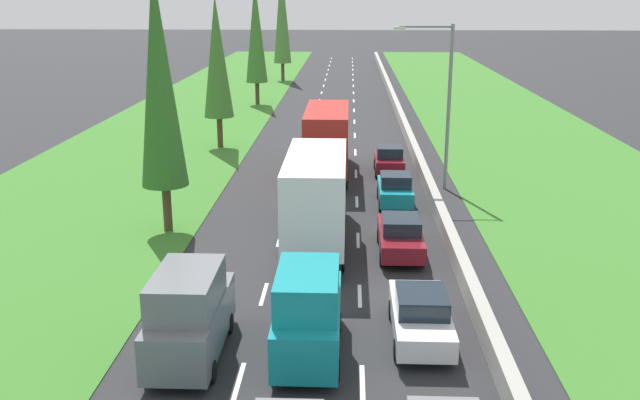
{
  "coord_description": "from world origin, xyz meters",
  "views": [
    {
      "loc": [
        1.28,
        -2.69,
        10.59
      ],
      "look_at": [
        -0.1,
        30.9,
        0.7
      ],
      "focal_mm": 39.74,
      "sensor_mm": 36.0,
      "label": 1
    }
  ],
  "objects_px": {
    "teal_van_centre_lane": "(308,313)",
    "teal_hatchback_right_lane": "(395,189)",
    "maroon_sedan_right_lane": "(400,235)",
    "maroon_hatchback_right_lane": "(389,160)",
    "grey_van_left_lane": "(190,314)",
    "street_light_mast": "(443,95)",
    "white_box_truck_centre_lane": "(317,197)",
    "white_sedan_right_lane": "(421,315)",
    "red_box_truck_centre_lane": "(327,140)",
    "poplar_tree_third": "(217,58)",
    "poplar_tree_second": "(159,79)",
    "poplar_tree_fifth": "(282,13)",
    "poplar_tree_fourth": "(256,32)"
  },
  "relations": [
    {
      "from": "poplar_tree_fourth",
      "to": "poplar_tree_fifth",
      "type": "relative_size",
      "value": 0.82
    },
    {
      "from": "white_sedan_right_lane",
      "to": "maroon_hatchback_right_lane",
      "type": "relative_size",
      "value": 1.15
    },
    {
      "from": "teal_van_centre_lane",
      "to": "teal_hatchback_right_lane",
      "type": "height_order",
      "value": "teal_van_centre_lane"
    },
    {
      "from": "poplar_tree_fourth",
      "to": "poplar_tree_fifth",
      "type": "bearing_deg",
      "value": 87.99
    },
    {
      "from": "teal_hatchback_right_lane",
      "to": "poplar_tree_third",
      "type": "height_order",
      "value": "poplar_tree_third"
    },
    {
      "from": "grey_van_left_lane",
      "to": "maroon_hatchback_right_lane",
      "type": "bearing_deg",
      "value": 72.67
    },
    {
      "from": "maroon_hatchback_right_lane",
      "to": "white_sedan_right_lane",
      "type": "bearing_deg",
      "value": -90.33
    },
    {
      "from": "maroon_sedan_right_lane",
      "to": "street_light_mast",
      "type": "bearing_deg",
      "value": 74.66
    },
    {
      "from": "white_box_truck_centre_lane",
      "to": "red_box_truck_centre_lane",
      "type": "bearing_deg",
      "value": 89.64
    },
    {
      "from": "white_sedan_right_lane",
      "to": "street_light_mast",
      "type": "distance_m",
      "value": 18.75
    },
    {
      "from": "white_box_truck_centre_lane",
      "to": "street_light_mast",
      "type": "bearing_deg",
      "value": 55.9
    },
    {
      "from": "poplar_tree_fourth",
      "to": "red_box_truck_centre_lane",
      "type": "bearing_deg",
      "value": -74.45
    },
    {
      "from": "grey_van_left_lane",
      "to": "maroon_hatchback_right_lane",
      "type": "xyz_separation_m",
      "value": [
        7.13,
        22.86,
        -0.56
      ]
    },
    {
      "from": "red_box_truck_centre_lane",
      "to": "poplar_tree_second",
      "type": "xyz_separation_m",
      "value": [
        -7.02,
        -10.51,
        4.79
      ]
    },
    {
      "from": "maroon_sedan_right_lane",
      "to": "grey_van_left_lane",
      "type": "bearing_deg",
      "value": -127.19
    },
    {
      "from": "white_box_truck_centre_lane",
      "to": "teal_hatchback_right_lane",
      "type": "bearing_deg",
      "value": 58.67
    },
    {
      "from": "teal_van_centre_lane",
      "to": "street_light_mast",
      "type": "distance_m",
      "value": 20.57
    },
    {
      "from": "teal_hatchback_right_lane",
      "to": "poplar_tree_fourth",
      "type": "height_order",
      "value": "poplar_tree_fourth"
    },
    {
      "from": "teal_van_centre_lane",
      "to": "white_sedan_right_lane",
      "type": "bearing_deg",
      "value": 19.11
    },
    {
      "from": "poplar_tree_second",
      "to": "red_box_truck_centre_lane",
      "type": "bearing_deg",
      "value": 56.28
    },
    {
      "from": "teal_van_centre_lane",
      "to": "red_box_truck_centre_lane",
      "type": "distance_m",
      "value": 21.91
    },
    {
      "from": "teal_hatchback_right_lane",
      "to": "street_light_mast",
      "type": "xyz_separation_m",
      "value": [
        2.65,
        3.29,
        4.4
      ]
    },
    {
      "from": "poplar_tree_third",
      "to": "poplar_tree_fourth",
      "type": "xyz_separation_m",
      "value": [
        0.13,
        19.94,
        0.64
      ]
    },
    {
      "from": "teal_hatchback_right_lane",
      "to": "poplar_tree_fifth",
      "type": "height_order",
      "value": "poplar_tree_fifth"
    },
    {
      "from": "teal_van_centre_lane",
      "to": "maroon_sedan_right_lane",
      "type": "bearing_deg",
      "value": 69.14
    },
    {
      "from": "maroon_hatchback_right_lane",
      "to": "white_box_truck_centre_lane",
      "type": "bearing_deg",
      "value": -106.45
    },
    {
      "from": "teal_van_centre_lane",
      "to": "red_box_truck_centre_lane",
      "type": "bearing_deg",
      "value": 90.28
    },
    {
      "from": "poplar_tree_third",
      "to": "red_box_truck_centre_lane",
      "type": "bearing_deg",
      "value": -44.75
    },
    {
      "from": "teal_van_centre_lane",
      "to": "red_box_truck_centre_lane",
      "type": "height_order",
      "value": "red_box_truck_centre_lane"
    },
    {
      "from": "white_box_truck_centre_lane",
      "to": "poplar_tree_fourth",
      "type": "height_order",
      "value": "poplar_tree_fourth"
    },
    {
      "from": "grey_van_left_lane",
      "to": "poplar_tree_fifth",
      "type": "distance_m",
      "value": 69.93
    },
    {
      "from": "poplar_tree_third",
      "to": "poplar_tree_fifth",
      "type": "height_order",
      "value": "poplar_tree_fifth"
    },
    {
      "from": "white_sedan_right_lane",
      "to": "poplar_tree_third",
      "type": "bearing_deg",
      "value": 111.88
    },
    {
      "from": "red_box_truck_centre_lane",
      "to": "street_light_mast",
      "type": "relative_size",
      "value": 1.04
    },
    {
      "from": "red_box_truck_centre_lane",
      "to": "white_sedan_right_lane",
      "type": "bearing_deg",
      "value": -80.15
    },
    {
      "from": "teal_van_centre_lane",
      "to": "white_sedan_right_lane",
      "type": "relative_size",
      "value": 1.09
    },
    {
      "from": "white_sedan_right_lane",
      "to": "white_box_truck_centre_lane",
      "type": "distance_m",
      "value": 9.42
    },
    {
      "from": "white_sedan_right_lane",
      "to": "red_box_truck_centre_lane",
      "type": "height_order",
      "value": "red_box_truck_centre_lane"
    },
    {
      "from": "street_light_mast",
      "to": "teal_hatchback_right_lane",
      "type": "bearing_deg",
      "value": -128.84
    },
    {
      "from": "teal_hatchback_right_lane",
      "to": "poplar_tree_third",
      "type": "distance_m",
      "value": 18.73
    },
    {
      "from": "grey_van_left_lane",
      "to": "teal_hatchback_right_lane",
      "type": "distance_m",
      "value": 17.67
    },
    {
      "from": "poplar_tree_third",
      "to": "street_light_mast",
      "type": "height_order",
      "value": "poplar_tree_third"
    },
    {
      "from": "red_box_truck_centre_lane",
      "to": "maroon_hatchback_right_lane",
      "type": "xyz_separation_m",
      "value": [
        3.72,
        0.72,
        -1.35
      ]
    },
    {
      "from": "maroon_sedan_right_lane",
      "to": "poplar_tree_fifth",
      "type": "height_order",
      "value": "poplar_tree_fifth"
    },
    {
      "from": "maroon_sedan_right_lane",
      "to": "white_box_truck_centre_lane",
      "type": "relative_size",
      "value": 0.48
    },
    {
      "from": "teal_hatchback_right_lane",
      "to": "maroon_sedan_right_lane",
      "type": "bearing_deg",
      "value": -91.65
    },
    {
      "from": "teal_van_centre_lane",
      "to": "teal_hatchback_right_lane",
      "type": "xyz_separation_m",
      "value": [
        3.57,
        15.94,
        -0.56
      ]
    },
    {
      "from": "poplar_tree_second",
      "to": "poplar_tree_fifth",
      "type": "relative_size",
      "value": 0.83
    },
    {
      "from": "street_light_mast",
      "to": "maroon_hatchback_right_lane",
      "type": "bearing_deg",
      "value": 127.51
    },
    {
      "from": "maroon_sedan_right_lane",
      "to": "maroon_hatchback_right_lane",
      "type": "height_order",
      "value": "maroon_hatchback_right_lane"
    }
  ]
}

